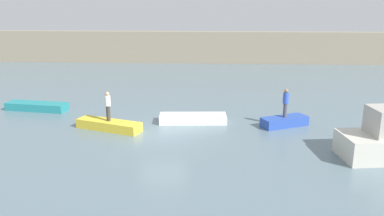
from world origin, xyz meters
name	(u,v)px	position (x,y,z in m)	size (l,w,h in m)	color
ground_plane	(163,133)	(0.00, 0.00, 0.00)	(120.00, 120.00, 0.00)	slate
embankment_wall	(190,47)	(0.00, 24.49, 1.75)	(80.00, 1.20, 3.49)	gray
rowboat_teal	(37,106)	(-8.80, 4.19, 0.25)	(3.99, 1.08, 0.50)	teal
rowboat_yellow	(109,125)	(-3.08, 0.50, 0.26)	(3.76, 0.97, 0.51)	gold
rowboat_white	(193,119)	(1.51, 2.06, 0.24)	(3.90, 1.26, 0.48)	white
rowboat_blue	(284,121)	(6.76, 1.67, 0.27)	(2.69, 0.97, 0.54)	#2B4CAD
person_blue_shirt	(286,102)	(6.76, 1.67, 1.44)	(0.32, 0.32, 1.63)	#4C4C56
person_white_shirt	(108,105)	(-3.08, 0.50, 1.43)	(0.32, 0.32, 1.65)	#38332D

